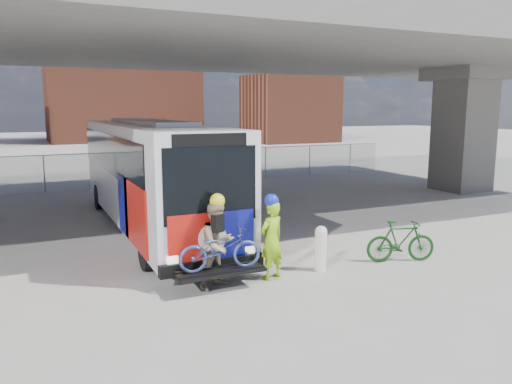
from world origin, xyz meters
TOP-DOWN VIEW (x-y plane):
  - ground at (0.00, 0.00)m, footprint 160.00×160.00m
  - bus at (-2.00, 2.47)m, footprint 2.67×12.96m
  - overpass at (0.00, 4.00)m, footprint 40.00×16.00m
  - chainlink_fence at (0.00, 12.00)m, footprint 30.00×0.06m
  - brick_buildings at (1.23, 48.23)m, footprint 54.00×22.00m
  - smokestack at (14.00, 55.00)m, footprint 2.20×2.20m
  - bollard at (0.80, -3.84)m, footprint 0.30×0.30m
  - cyclist_hivis at (-0.59, -3.84)m, footprint 0.80×0.65m
  - cyclist_tan at (-1.96, -3.84)m, footprint 1.20×1.10m
  - bike_parked at (3.14, -4.11)m, footprint 1.94×1.11m

SIDE VIEW (x-z plane):
  - ground at x=0.00m, z-range 0.00..0.00m
  - bike_parked at x=3.14m, z-range 0.00..1.12m
  - bollard at x=0.80m, z-range 0.04..1.20m
  - cyclist_hivis at x=-0.59m, z-range -0.04..2.04m
  - cyclist_tan at x=-1.96m, z-range -0.06..2.12m
  - chainlink_fence at x=0.00m, z-range -13.58..16.42m
  - bus at x=-2.00m, z-range 0.26..3.95m
  - brick_buildings at x=1.23m, z-range -0.58..11.42m
  - overpass at x=0.00m, z-range 2.57..10.52m
  - smokestack at x=14.00m, z-range 0.00..25.00m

